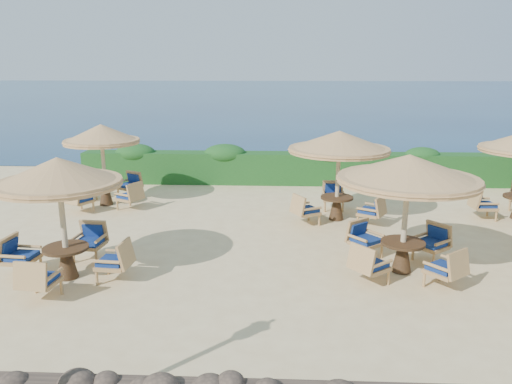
# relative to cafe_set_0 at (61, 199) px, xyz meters

# --- Properties ---
(ground) EXTENTS (120.00, 120.00, 0.00)m
(ground) POSITION_rel_cafe_set_0_xyz_m (5.97, 1.85, -1.77)
(ground) COLOR beige
(ground) RESTS_ON ground
(sea) EXTENTS (160.00, 160.00, 0.00)m
(sea) POSITION_rel_cafe_set_0_xyz_m (5.97, 71.85, -1.77)
(sea) COLOR #0B254A
(sea) RESTS_ON ground
(hedge) EXTENTS (18.00, 0.90, 1.20)m
(hedge) POSITION_rel_cafe_set_0_xyz_m (5.97, 9.05, -1.17)
(hedge) COLOR #154117
(hedge) RESTS_ON ground
(cafe_set_0) EXTENTS (2.85, 2.85, 2.65)m
(cafe_set_0) POSITION_rel_cafe_set_0_xyz_m (0.00, 0.00, 0.00)
(cafe_set_0) COLOR #C2B189
(cafe_set_0) RESTS_ON ground
(cafe_set_1) EXTENTS (3.06, 3.06, 2.65)m
(cafe_set_1) POSITION_rel_cafe_set_0_xyz_m (7.30, 0.66, 0.12)
(cafe_set_1) COLOR #C2B189
(cafe_set_1) RESTS_ON ground
(cafe_set_3) EXTENTS (2.80, 2.80, 2.65)m
(cafe_set_3) POSITION_rel_cafe_set_0_xyz_m (-1.12, 5.75, -0.06)
(cafe_set_3) COLOR #C2B189
(cafe_set_3) RESTS_ON ground
(cafe_set_4) EXTENTS (2.96, 2.96, 2.65)m
(cafe_set_4) POSITION_rel_cafe_set_0_xyz_m (6.27, 4.48, 0.18)
(cafe_set_4) COLOR #C2B189
(cafe_set_4) RESTS_ON ground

